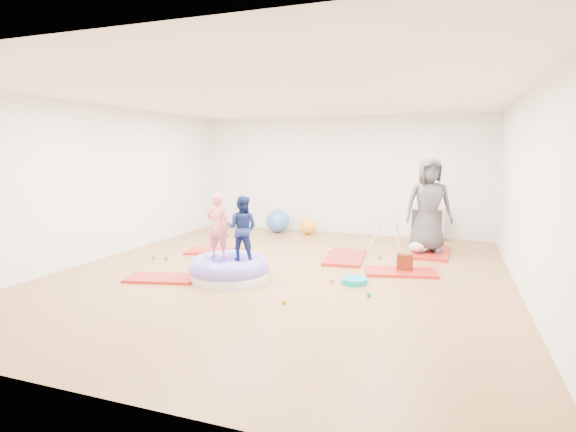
% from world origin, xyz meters
% --- Properties ---
extents(room, '(7.01, 8.01, 2.81)m').
position_xyz_m(room, '(0.00, 0.00, 1.40)').
color(room, '#9B5B34').
rests_on(room, ground).
extents(gym_mat_front_left, '(1.16, 0.77, 0.04)m').
position_xyz_m(gym_mat_front_left, '(-1.62, -0.97, 0.02)').
color(gym_mat_front_left, red).
rests_on(gym_mat_front_left, ground).
extents(gym_mat_mid_left, '(1.21, 0.79, 0.05)m').
position_xyz_m(gym_mat_mid_left, '(-1.77, 0.99, 0.02)').
color(gym_mat_mid_left, red).
rests_on(gym_mat_mid_left, ground).
extents(gym_mat_center_back, '(0.78, 1.38, 0.06)m').
position_xyz_m(gym_mat_center_back, '(0.75, 1.34, 0.03)').
color(gym_mat_center_back, red).
rests_on(gym_mat_center_back, ground).
extents(gym_mat_right, '(1.22, 0.80, 0.05)m').
position_xyz_m(gym_mat_right, '(1.82, 0.63, 0.02)').
color(gym_mat_right, red).
rests_on(gym_mat_right, ground).
extents(gym_mat_rear_right, '(0.70, 1.35, 0.06)m').
position_xyz_m(gym_mat_rear_right, '(2.22, 2.32, 0.03)').
color(gym_mat_rear_right, red).
rests_on(gym_mat_rear_right, ground).
extents(inflatable_cushion, '(1.25, 1.25, 0.39)m').
position_xyz_m(inflatable_cushion, '(-0.65, -0.57, 0.15)').
color(inflatable_cushion, white).
rests_on(inflatable_cushion, ground).
extents(child_pink, '(0.38, 0.26, 1.01)m').
position_xyz_m(child_pink, '(-0.87, -0.51, 0.87)').
color(child_pink, '#F46A6F').
rests_on(child_pink, inflatable_cushion).
extents(child_navy, '(0.50, 0.40, 0.99)m').
position_xyz_m(child_navy, '(-0.43, -0.56, 0.86)').
color(child_navy, navy).
rests_on(child_navy, inflatable_cushion).
extents(adult_caregiver, '(1.00, 0.79, 1.79)m').
position_xyz_m(adult_caregiver, '(2.14, 2.27, 0.95)').
color(adult_caregiver, '#3E3E43').
rests_on(adult_caregiver, gym_mat_rear_right).
extents(infant, '(0.36, 0.37, 0.21)m').
position_xyz_m(infant, '(2.00, 2.08, 0.16)').
color(infant, silver).
rests_on(infant, gym_mat_rear_right).
extents(ball_pit_balls, '(4.19, 3.24, 0.07)m').
position_xyz_m(ball_pit_balls, '(-0.28, 0.32, 0.04)').
color(ball_pit_balls, green).
rests_on(ball_pit_balls, ground).
extents(exercise_ball_blue, '(0.58, 0.58, 0.58)m').
position_xyz_m(exercise_ball_blue, '(-1.41, 3.50, 0.29)').
color(exercise_ball_blue, blue).
rests_on(exercise_ball_blue, ground).
extents(exercise_ball_orange, '(0.40, 0.40, 0.40)m').
position_xyz_m(exercise_ball_orange, '(-0.65, 3.53, 0.20)').
color(exercise_ball_orange, yellow).
rests_on(exercise_ball_orange, ground).
extents(infant_play_gym, '(0.62, 0.59, 0.47)m').
position_xyz_m(infant_play_gym, '(1.30, 2.90, 0.32)').
color(infant_play_gym, silver).
rests_on(infant_play_gym, ground).
extents(cube_shelf, '(0.75, 0.37, 0.75)m').
position_xyz_m(cube_shelf, '(2.06, 3.79, 0.37)').
color(cube_shelf, silver).
rests_on(cube_shelf, ground).
extents(balance_disc, '(0.39, 0.39, 0.09)m').
position_xyz_m(balance_disc, '(1.22, -0.18, 0.04)').
color(balance_disc, '#0C8EA7').
rests_on(balance_disc, ground).
extents(backpack, '(0.27, 0.18, 0.30)m').
position_xyz_m(backpack, '(1.87, 0.75, 0.15)').
color(backpack, '#AF310D').
rests_on(backpack, ground).
extents(yellow_toy, '(0.22, 0.22, 0.03)m').
position_xyz_m(yellow_toy, '(-0.86, -0.72, 0.02)').
color(yellow_toy, '#ECA40C').
rests_on(yellow_toy, ground).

